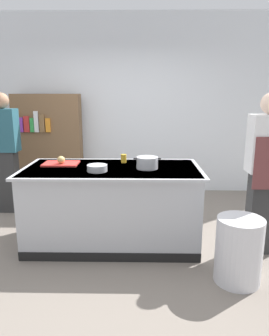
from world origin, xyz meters
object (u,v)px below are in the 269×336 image
at_px(stock_pot, 147,163).
at_px(trash_bin, 239,250).
at_px(bookshelf, 49,145).
at_px(person_guest, 5,150).
at_px(juice_cup, 124,158).
at_px(mixing_bowl, 97,168).
at_px(onion, 61,160).
at_px(person_chef, 265,171).

relative_size(stock_pot, trash_bin, 0.49).
bearing_deg(trash_bin, bookshelf, 133.60).
bearing_deg(person_guest, bookshelf, 137.46).
xyz_separation_m(person_guest, bookshelf, (0.39, 0.81, -0.06)).
bearing_deg(juice_cup, bookshelf, 131.33).
distance_m(mixing_bowl, juice_cup, 0.51).
xyz_separation_m(mixing_bowl, trash_bin, (1.36, -0.60, -0.63)).
bearing_deg(juice_cup, person_guest, 157.47).
bearing_deg(onion, juice_cup, 13.05).
height_order(mixing_bowl, person_guest, person_guest).
bearing_deg(stock_pot, person_guest, 153.03).
height_order(mixing_bowl, juice_cup, juice_cup).
xyz_separation_m(trash_bin, person_chef, (0.41, 0.59, 0.60)).
relative_size(juice_cup, person_guest, 0.06).
distance_m(juice_cup, person_guest, 1.87).
xyz_separation_m(trash_bin, person_guest, (-2.83, 1.76, 0.60)).
xyz_separation_m(onion, juice_cup, (0.71, 0.16, -0.01)).
bearing_deg(bookshelf, juice_cup, -48.67).
bearing_deg(trash_bin, onion, 154.21).
bearing_deg(stock_pot, mixing_bowl, -165.74).
xyz_separation_m(onion, person_guest, (-1.02, 0.88, -0.05)).
bearing_deg(bookshelf, person_chef, -34.69).
bearing_deg(person_guest, mixing_bowl, 34.90).
bearing_deg(onion, bookshelf, 110.50).
bearing_deg(stock_pot, person_chef, -6.79).
relative_size(juice_cup, person_chef, 0.06).
distance_m(onion, person_guest, 1.35).
height_order(trash_bin, person_chef, person_chef).
bearing_deg(mixing_bowl, bookshelf, 118.89).
distance_m(trash_bin, person_guest, 3.39).
relative_size(onion, bookshelf, 0.05).
height_order(onion, juice_cup, onion).
height_order(trash_bin, person_guest, person_guest).
height_order(person_chef, person_guest, same).
relative_size(onion, person_guest, 0.05).
distance_m(mixing_bowl, person_chef, 1.77).
bearing_deg(bookshelf, trash_bin, -46.40).
xyz_separation_m(stock_pot, trash_bin, (0.83, -0.74, -0.66)).
height_order(stock_pot, bookshelf, bookshelf).
height_order(trash_bin, bookshelf, bookshelf).
distance_m(stock_pot, mixing_bowl, 0.55).
bearing_deg(juice_cup, trash_bin, -43.36).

